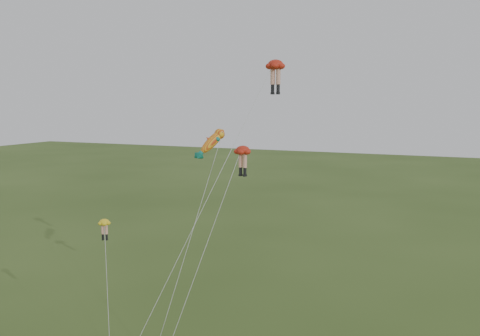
% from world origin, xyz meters
% --- Properties ---
extents(legs_kite_red_high, '(7.54, 11.26, 20.58)m').
position_xyz_m(legs_kite_red_high, '(4.80, 7.81, 19.70)').
color(legs_kite_red_high, red).
rests_on(legs_kite_red_high, ground).
extents(legs_kite_red_mid, '(3.80, 7.76, 14.43)m').
position_xyz_m(legs_kite_red_mid, '(3.14, 5.82, 13.65)').
color(legs_kite_red_mid, red).
rests_on(legs_kite_red_mid, ground).
extents(legs_kite_yellow, '(2.77, 3.22, 9.57)m').
position_xyz_m(legs_kite_yellow, '(-4.53, -0.01, 8.70)').
color(legs_kite_yellow, yellow).
rests_on(legs_kite_yellow, ground).
extents(fish_kite, '(2.25, 10.40, 15.63)m').
position_xyz_m(fish_kite, '(-0.68, 8.81, 14.32)').
color(fish_kite, yellow).
rests_on(fish_kite, ground).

